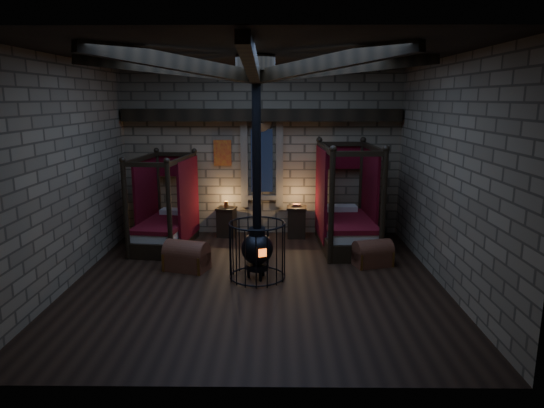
{
  "coord_description": "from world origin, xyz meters",
  "views": [
    {
      "loc": [
        0.38,
        -8.8,
        3.45
      ],
      "look_at": [
        0.29,
        0.6,
        1.4
      ],
      "focal_mm": 32.0,
      "sensor_mm": 36.0,
      "label": 1
    }
  ],
  "objects_px": {
    "bed_right": "(346,222)",
    "trunk_left": "(187,257)",
    "bed_left": "(166,224)",
    "trunk_right": "(373,254)",
    "stove": "(257,246)"
  },
  "relations": [
    {
      "from": "bed_right",
      "to": "trunk_right",
      "type": "relative_size",
      "value": 2.74
    },
    {
      "from": "bed_left",
      "to": "bed_right",
      "type": "height_order",
      "value": "bed_right"
    },
    {
      "from": "bed_right",
      "to": "trunk_right",
      "type": "distance_m",
      "value": 1.41
    },
    {
      "from": "bed_right",
      "to": "trunk_right",
      "type": "height_order",
      "value": "bed_right"
    },
    {
      "from": "bed_left",
      "to": "bed_right",
      "type": "distance_m",
      "value": 4.28
    },
    {
      "from": "bed_right",
      "to": "trunk_left",
      "type": "bearing_deg",
      "value": -157.5
    },
    {
      "from": "bed_left",
      "to": "trunk_left",
      "type": "distance_m",
      "value": 1.84
    },
    {
      "from": "bed_left",
      "to": "trunk_right",
      "type": "relative_size",
      "value": 2.47
    },
    {
      "from": "stove",
      "to": "bed_right",
      "type": "bearing_deg",
      "value": 24.39
    },
    {
      "from": "bed_left",
      "to": "stove",
      "type": "height_order",
      "value": "stove"
    },
    {
      "from": "bed_right",
      "to": "bed_left",
      "type": "bearing_deg",
      "value": 177.21
    },
    {
      "from": "trunk_left",
      "to": "bed_right",
      "type": "bearing_deg",
      "value": 42.49
    },
    {
      "from": "bed_right",
      "to": "trunk_right",
      "type": "xyz_separation_m",
      "value": [
        0.38,
        -1.32,
        -0.34
      ]
    },
    {
      "from": "bed_left",
      "to": "stove",
      "type": "relative_size",
      "value": 0.54
    },
    {
      "from": "bed_left",
      "to": "trunk_left",
      "type": "height_order",
      "value": "bed_left"
    }
  ]
}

